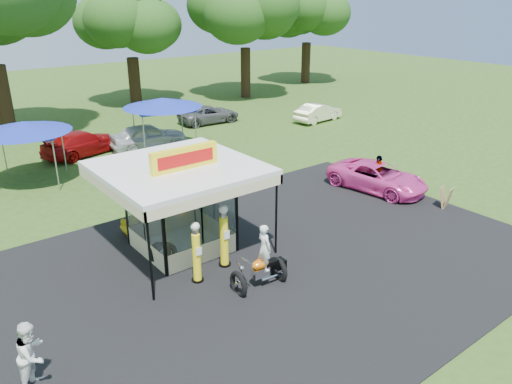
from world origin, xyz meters
TOP-DOWN VIEW (x-y plane):
  - ground at (0.00, 0.00)m, footprint 120.00×120.00m
  - asphalt_apron at (0.00, 2.00)m, footprint 20.00×14.00m
  - gas_station_kiosk at (-2.00, 4.99)m, footprint 5.40×5.40m
  - gas_pump_left at (-2.82, 2.58)m, footprint 0.42×0.42m
  - gas_pump_right at (-1.49, 2.88)m, footprint 0.45×0.45m
  - motorcycle at (-1.22, 1.04)m, footprint 1.97×1.01m
  - spare_tires at (-3.14, 4.42)m, footprint 1.04×0.72m
  - a_frame_sign at (9.44, 0.98)m, footprint 0.61×0.64m
  - kiosk_car at (-2.00, 7.20)m, footprint 2.82×1.13m
  - pink_sedan at (8.78, 4.39)m, footprint 3.00×5.26m
  - spectator_west at (-8.57, 0.91)m, footprint 1.14×1.15m
  - spectator_east_b at (8.91, 4.48)m, footprint 1.11×0.87m
  - bg_car_b at (-0.67, 19.22)m, footprint 5.48×3.47m
  - bg_car_c at (3.07, 17.94)m, footprint 4.94×2.51m
  - bg_car_d at (9.80, 21.33)m, footprint 4.82×2.49m
  - bg_car_e at (16.69, 16.60)m, footprint 4.31×1.89m
  - tent_west at (-4.51, 16.12)m, footprint 4.64×4.64m
  - tent_east at (3.66, 16.84)m, footprint 4.77×4.77m
  - oak_far_d at (8.42, 31.05)m, footprint 9.43×9.43m
  - oak_far_e at (18.05, 27.69)m, footprint 10.58×10.58m
  - oak_far_f at (28.29, 30.39)m, footprint 9.60×9.60m

SIDE VIEW (x-z plane):
  - ground at x=0.00m, z-range 0.00..0.00m
  - asphalt_apron at x=0.00m, z-range 0.00..0.04m
  - spare_tires at x=-3.14m, z-range -0.01..0.85m
  - kiosk_car at x=-2.00m, z-range 0.00..0.96m
  - a_frame_sign at x=9.44m, z-range 0.01..1.01m
  - bg_car_d at x=9.80m, z-range 0.00..1.30m
  - bg_car_e at x=16.69m, z-range 0.00..1.38m
  - pink_sedan at x=8.78m, z-range 0.00..1.38m
  - bg_car_b at x=-0.67m, z-range 0.00..1.48m
  - bg_car_c at x=3.07m, z-range 0.00..1.61m
  - spectator_east_b at x=8.91m, z-range 0.00..1.76m
  - motorcycle at x=-1.22m, z-range -0.26..2.06m
  - spectator_west at x=-8.57m, z-range 0.00..1.87m
  - gas_pump_left at x=-2.82m, z-range -0.05..2.19m
  - gas_pump_right at x=-1.49m, z-range -0.05..2.34m
  - gas_station_kiosk at x=-2.00m, z-range -0.31..3.87m
  - tent_west at x=-4.51m, z-range 1.31..4.56m
  - tent_east at x=3.66m, z-range 1.35..4.69m
  - oak_far_d at x=8.42m, z-range 1.54..12.76m
  - oak_far_f at x=28.29m, z-range 1.64..13.20m
  - oak_far_e at x=18.05m, z-range 1.74..14.34m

